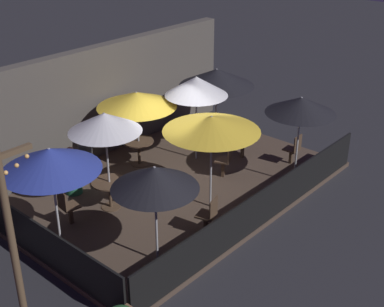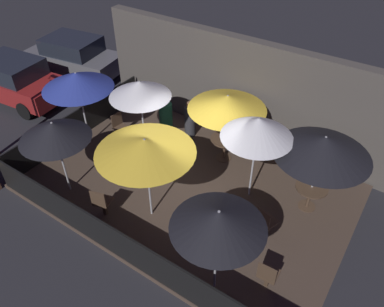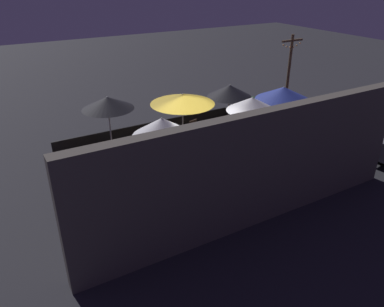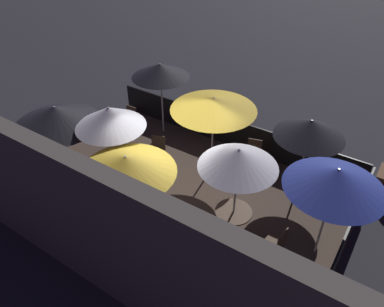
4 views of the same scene
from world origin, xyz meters
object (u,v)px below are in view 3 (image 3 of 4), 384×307
patio_umbrella_4 (162,127)px  patio_umbrella_3 (283,93)px  planter_box (251,110)px  patio_umbrella_1 (219,137)px  patio_umbrella_6 (108,103)px  patio_umbrella_0 (252,104)px  patio_chair_3 (195,131)px  patio_chair_4 (276,146)px  light_post (288,77)px  patio_umbrella_2 (120,150)px  patio_umbrella_7 (230,91)px  patio_umbrella_5 (182,99)px  patron_0 (266,173)px  dining_table_2 (124,196)px  patio_chair_2 (155,158)px  dining_table_1 (218,179)px  patron_1 (276,163)px  patio_chair_0 (124,171)px  parked_car_0 (364,115)px  patio_chair_1 (93,161)px  dining_table_0 (249,150)px

patio_umbrella_4 → patio_umbrella_3: bearing=-172.1°
patio_umbrella_3 → planter_box: size_ratio=2.18×
patio_umbrella_1 → patio_umbrella_6: patio_umbrella_6 is taller
patio_umbrella_0 → patio_chair_3: patio_umbrella_0 is taller
patio_chair_4 → light_post: (-2.77, -2.63, 1.61)m
patio_umbrella_1 → light_post: 7.02m
patio_chair_4 → patio_umbrella_2: bearing=12.5°
patio_umbrella_3 → patio_umbrella_7: 2.15m
patio_umbrella_5 → planter_box: 5.39m
patron_0 → patio_chair_3: bearing=157.0°
dining_table_2 → patio_chair_2: bearing=-134.8°
dining_table_1 → patio_chair_4: 3.38m
patio_umbrella_1 → patron_1: size_ratio=1.68×
patio_umbrella_1 → patron_0: size_ratio=1.73×
patio_umbrella_1 → light_post: bearing=-148.7°
patio_chair_2 → patron_1: 4.04m
patio_umbrella_4 → dining_table_1: (-1.35, 0.97, -1.64)m
patio_umbrella_4 → patio_umbrella_7: bearing=-148.5°
patio_chair_0 → patio_chair_2: bearing=123.6°
patio_umbrella_4 → dining_table_1: patio_umbrella_4 is taller
patio_umbrella_1 → patio_umbrella_3: bearing=-156.6°
patio_umbrella_1 → patio_chair_0: (2.28, -2.00, -1.46)m
patio_umbrella_5 → patio_chair_3: patio_umbrella_5 is taller
patio_chair_3 → patron_0: (-0.15, 4.13, 0.06)m
patio_umbrella_2 → patio_umbrella_0: bearing=-172.3°
patio_umbrella_2 → light_post: 9.35m
patio_chair_2 → planter_box: planter_box is taller
patio_chair_4 → patron_1: size_ratio=0.71×
patio_umbrella_3 → patron_1: bearing=46.4°
dining_table_2 → parked_car_0: bearing=-176.5°
patio_chair_0 → light_post: 8.59m
patio_umbrella_3 → patio_chair_3: size_ratio=2.59×
patio_umbrella_2 → patio_chair_1: patio_umbrella_2 is taller
patio_umbrella_2 → patio_chair_4: patio_umbrella_2 is taller
patio_umbrella_2 → parked_car_0: bearing=-176.5°
dining_table_0 → dining_table_1: (2.07, 1.17, 0.01)m
patio_umbrella_4 → patio_umbrella_5: 2.67m
patio_umbrella_1 → patio_umbrella_2: (2.81, -0.50, 0.05)m
patio_umbrella_3 → patio_chair_4: patio_umbrella_3 is taller
patio_umbrella_2 → patio_chair_2: 2.94m
patron_1 → planter_box: patron_1 is taller
patio_umbrella_2 → light_post: size_ratio=0.57×
patio_umbrella_0 → patio_chair_1: 5.70m
patio_umbrella_0 → patio_umbrella_6: (4.09, -2.70, -0.07)m
patio_umbrella_0 → parked_car_0: (-6.17, -0.02, -1.54)m
patio_umbrella_7 → patio_chair_4: 2.95m
patio_chair_3 → patron_0: patron_0 is taller
patio_umbrella_0 → parked_car_0: size_ratio=0.60×
dining_table_2 → patron_0: patron_0 is taller
patio_chair_2 → patio_umbrella_5: bearing=90.9°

